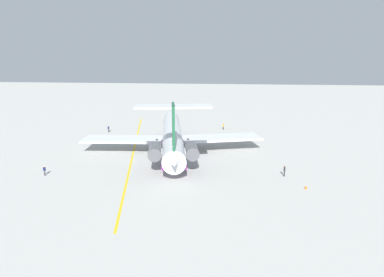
# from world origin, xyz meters

# --- Properties ---
(ground) EXTENTS (299.35, 299.35, 0.00)m
(ground) POSITION_xyz_m (0.00, 0.00, 0.00)
(ground) COLOR #ADADA8
(main_jetliner) EXTENTS (41.37, 36.74, 12.08)m
(main_jetliner) POSITION_xyz_m (1.26, 7.46, 3.29)
(main_jetliner) COLOR silver
(main_jetliner) RESTS_ON ground
(ground_crew_near_nose) EXTENTS (0.27, 0.39, 1.69)m
(ground_crew_near_nose) POSITION_xyz_m (16.82, -11.66, 1.07)
(ground_crew_near_nose) COLOR black
(ground_crew_near_nose) RESTS_ON ground
(ground_crew_near_tail) EXTENTS (0.45, 0.29, 1.83)m
(ground_crew_near_tail) POSITION_xyz_m (13.35, 27.86, 1.16)
(ground_crew_near_tail) COLOR black
(ground_crew_near_tail) RESTS_ON ground
(ground_crew_portside) EXTENTS (0.27, 0.37, 1.70)m
(ground_crew_portside) POSITION_xyz_m (-16.23, -11.47, 1.08)
(ground_crew_portside) COLOR black
(ground_crew_portside) RESTS_ON ground
(ground_crew_starboard) EXTENTS (0.37, 0.27, 1.69)m
(ground_crew_starboard) POSITION_xyz_m (-22.10, 17.29, 1.07)
(ground_crew_starboard) COLOR black
(ground_crew_starboard) RESTS_ON ground
(safety_cone_nose) EXTENTS (0.40, 0.40, 0.55)m
(safety_cone_nose) POSITION_xyz_m (18.77, 30.32, 0.28)
(safety_cone_nose) COLOR #EA590F
(safety_cone_nose) RESTS_ON ground
(taxiway_centreline) EXTENTS (70.22, 13.75, 0.01)m
(taxiway_centreline) POSITION_xyz_m (0.11, -0.83, 0.00)
(taxiway_centreline) COLOR gold
(taxiway_centreline) RESTS_ON ground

